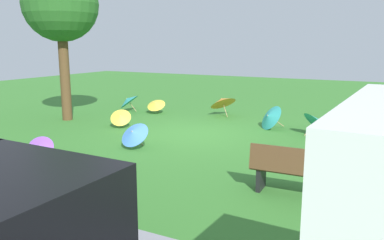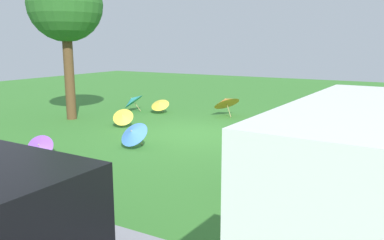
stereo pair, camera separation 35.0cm
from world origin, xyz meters
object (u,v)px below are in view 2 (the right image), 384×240
(parasol_pink_0, at_px, (315,142))
(parasol_orange_1, at_px, (226,101))
(parasol_teal_0, at_px, (272,117))
(parasol_yellow_1, at_px, (160,104))
(parasol_purple_0, at_px, (382,199))
(parasol_blue_0, at_px, (133,133))
(parasol_purple_1, at_px, (40,146))
(shade_tree, at_px, (65,6))
(parasol_teal_1, at_px, (132,100))
(parasol_teal_2, at_px, (319,122))
(parasol_yellow_0, at_px, (123,116))
(park_bench, at_px, (289,172))

(parasol_pink_0, height_order, parasol_orange_1, parasol_orange_1)
(parasol_teal_0, relative_size, parasol_yellow_1, 1.28)
(parasol_purple_0, relative_size, parasol_blue_0, 0.98)
(parasol_pink_0, bearing_deg, parasol_blue_0, 16.74)
(parasol_teal_0, distance_m, parasol_purple_0, 6.30)
(parasol_purple_1, bearing_deg, parasol_blue_0, -129.48)
(shade_tree, distance_m, parasol_purple_1, 5.99)
(parasol_teal_1, bearing_deg, parasol_purple_0, 148.16)
(parasol_purple_0, bearing_deg, parasol_teal_2, -68.48)
(parasol_blue_0, xyz_separation_m, parasol_orange_1, (-0.16, -5.29, 0.14))
(parasol_teal_0, distance_m, parasol_purple_1, 6.75)
(parasol_yellow_0, bearing_deg, parasol_blue_0, 135.11)
(parasol_teal_0, relative_size, parasol_teal_1, 0.97)
(shade_tree, bearing_deg, park_bench, 159.29)
(parasol_teal_2, relative_size, parasol_blue_0, 1.35)
(parasol_pink_0, relative_size, parasol_yellow_1, 1.35)
(shade_tree, bearing_deg, parasol_yellow_1, -129.93)
(park_bench, bearing_deg, parasol_blue_0, -16.02)
(parasol_orange_1, height_order, parasol_yellow_1, parasol_orange_1)
(parasol_blue_0, xyz_separation_m, parasol_yellow_0, (1.87, -1.86, -0.05))
(park_bench, relative_size, parasol_teal_1, 1.54)
(parasol_blue_0, height_order, parasol_pink_0, parasol_pink_0)
(park_bench, bearing_deg, parasol_teal_2, -83.78)
(parasol_orange_1, bearing_deg, parasol_teal_2, 156.77)
(parasol_purple_0, distance_m, parasol_pink_0, 3.11)
(parasol_teal_2, height_order, parasol_pink_0, parasol_pink_0)
(parasol_purple_0, xyz_separation_m, parasol_teal_2, (2.01, -5.10, 0.10))
(parasol_yellow_0, xyz_separation_m, parasol_yellow_1, (0.40, -2.68, 0.01))
(park_bench, height_order, parasol_purple_0, park_bench)
(parasol_teal_2, distance_m, parasol_pink_0, 2.46)
(parasol_teal_1, bearing_deg, parasol_teal_2, 174.49)
(parasol_teal_1, relative_size, parasol_orange_1, 0.81)
(parasol_teal_1, bearing_deg, parasol_pink_0, 157.96)
(parasol_teal_1, relative_size, parasol_yellow_1, 1.33)
(parasol_blue_0, height_order, parasol_yellow_0, parasol_blue_0)
(parasol_purple_0, distance_m, parasol_orange_1, 8.79)
(shade_tree, bearing_deg, parasol_teal_2, -168.53)
(shade_tree, xyz_separation_m, parasol_teal_2, (-8.20, -1.66, -3.47))
(parasol_teal_2, distance_m, parasol_blue_0, 5.34)
(parasol_teal_1, distance_m, parasol_yellow_0, 3.03)
(parasol_teal_0, height_order, parasol_purple_1, parasol_teal_0)
(parasol_blue_0, distance_m, parasol_yellow_0, 2.64)
(shade_tree, relative_size, parasol_teal_0, 5.13)
(park_bench, relative_size, shade_tree, 0.31)
(parasol_yellow_1, bearing_deg, parasol_teal_0, 171.67)
(parasol_blue_0, bearing_deg, parasol_yellow_1, -63.44)
(park_bench, distance_m, parasol_yellow_1, 8.83)
(parasol_purple_0, bearing_deg, parasol_yellow_1, -36.10)
(parasol_pink_0, bearing_deg, park_bench, 92.98)
(parasol_teal_2, bearing_deg, parasol_purple_0, 111.52)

